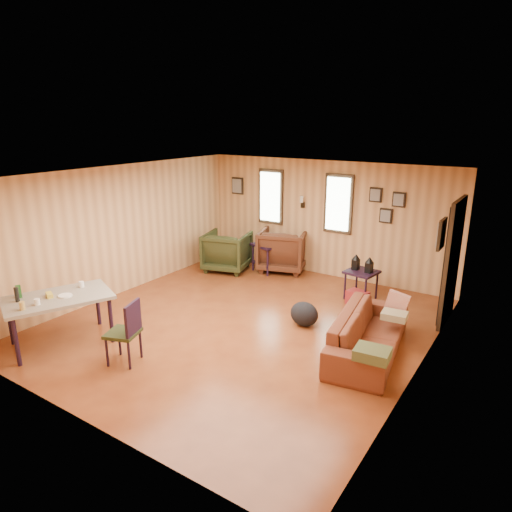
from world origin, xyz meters
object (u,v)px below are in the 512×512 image
at_px(recliner_green, 227,249).
at_px(side_table, 362,270).
at_px(dining_table, 57,301).
at_px(sofa, 369,327).
at_px(recliner_brown, 283,248).
at_px(end_table, 268,252).

height_order(recliner_green, side_table, recliner_green).
bearing_deg(dining_table, sofa, 53.16).
distance_m(recliner_brown, recliner_green, 1.22).
height_order(end_table, side_table, side_table).
bearing_deg(dining_table, side_table, 76.74).
bearing_deg(end_table, sofa, -36.50).
bearing_deg(end_table, recliner_brown, 47.58).
bearing_deg(side_table, sofa, -66.14).
distance_m(recliner_green, end_table, 0.90).
bearing_deg(recliner_brown, side_table, 144.22).
height_order(sofa, side_table, side_table).
relative_size(recliner_brown, side_table, 1.20).
bearing_deg(dining_table, recliner_brown, 101.46).
relative_size(side_table, dining_table, 0.50).
bearing_deg(sofa, recliner_green, 55.57).
height_order(recliner_green, end_table, recliner_green).
height_order(end_table, dining_table, dining_table).
relative_size(sofa, end_table, 2.71).
xyz_separation_m(recliner_green, side_table, (3.07, -0.01, 0.10)).
height_order(recliner_brown, side_table, recliner_brown).
xyz_separation_m(recliner_green, dining_table, (0.01, -4.10, 0.21)).
xyz_separation_m(sofa, recliner_green, (-3.90, 1.89, 0.06)).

